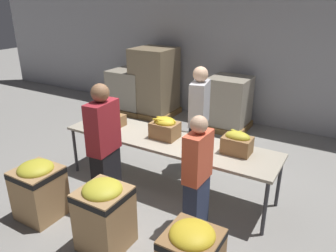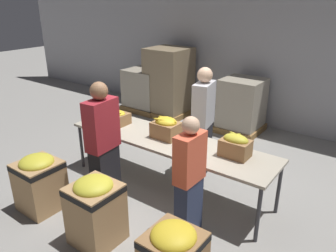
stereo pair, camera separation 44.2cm
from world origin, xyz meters
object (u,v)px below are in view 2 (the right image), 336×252
object	(u,v)px
banana_box_0	(115,117)
pallet_stack_0	(169,83)
pallet_stack_2	(147,90)
donation_bin_1	(95,209)
pallet_stack_1	(242,106)
volunteer_1	(189,178)
sorting_table	(168,142)
banana_box_1	(166,127)
volunteer_0	(103,145)
banana_box_2	(235,145)
donation_bin_0	(40,181)
volunteer_2	(203,123)

from	to	relation	value
banana_box_0	pallet_stack_0	xyz separation A→B (m)	(-0.90, 2.72, -0.11)
pallet_stack_2	donation_bin_1	bearing A→B (deg)	-57.11
pallet_stack_0	pallet_stack_1	distance (m)	1.92
volunteer_1	donation_bin_1	xyz separation A→B (m)	(-0.79, -0.80, -0.31)
sorting_table	banana_box_1	world-z (taller)	banana_box_1
banana_box_0	donation_bin_1	world-z (taller)	banana_box_0
volunteer_0	pallet_stack_2	size ratio (longest dim) A/B	1.67
banana_box_2	donation_bin_0	distance (m)	2.70
banana_box_1	banana_box_2	world-z (taller)	banana_box_1
volunteer_0	pallet_stack_0	bearing A→B (deg)	18.17
volunteer_1	volunteer_2	world-z (taller)	volunteer_2
volunteer_2	donation_bin_0	xyz separation A→B (m)	(-1.26, -2.20, -0.46)
banana_box_2	pallet_stack_1	xyz separation A→B (m)	(-1.11, 2.69, -0.39)
sorting_table	donation_bin_1	bearing A→B (deg)	-88.99
pallet_stack_2	pallet_stack_0	bearing A→B (deg)	0.94
volunteer_2	pallet_stack_0	distance (m)	2.94
banana_box_1	banana_box_2	size ratio (longest dim) A/B	1.03
volunteer_0	pallet_stack_0	distance (m)	3.84
volunteer_2	volunteer_1	bearing A→B (deg)	13.01
pallet_stack_0	banana_box_2	bearing A→B (deg)	-41.17
banana_box_2	pallet_stack_0	bearing A→B (deg)	138.83
banana_box_1	volunteer_2	distance (m)	0.73
pallet_stack_0	banana_box_1	bearing A→B (deg)	-54.47
sorting_table	volunteer_1	xyz separation A→B (m)	(0.82, -0.68, 0.00)
banana_box_0	pallet_stack_1	distance (m)	2.97
banana_box_0	donation_bin_0	world-z (taller)	banana_box_0
volunteer_0	donation_bin_0	size ratio (longest dim) A/B	2.19
volunteer_1	volunteer_2	bearing A→B (deg)	26.35
pallet_stack_1	banana_box_0	bearing A→B (deg)	-109.99
banana_box_1	donation_bin_0	xyz separation A→B (m)	(-1.03, -1.52, -0.55)
banana_box_2	pallet_stack_1	distance (m)	2.94
volunteer_2	donation_bin_1	size ratio (longest dim) A/B	2.07
banana_box_2	sorting_table	bearing A→B (deg)	-175.00
banana_box_2	volunteer_1	size ratio (longest dim) A/B	0.25
sorting_table	banana_box_2	distance (m)	1.05
volunteer_0	volunteer_2	xyz separation A→B (m)	(0.66, 1.54, 0.01)
volunteer_1	volunteer_2	distance (m)	1.56
sorting_table	volunteer_2	distance (m)	0.75
volunteer_1	pallet_stack_1	bearing A→B (deg)	15.87
donation_bin_1	pallet_stack_1	size ratio (longest dim) A/B	0.74
volunteer_0	pallet_stack_1	xyz separation A→B (m)	(0.42, 3.60, -0.31)
banana_box_0	pallet_stack_1	size ratio (longest dim) A/B	0.38
donation_bin_0	pallet_stack_0	world-z (taller)	pallet_stack_0
volunteer_2	pallet_stack_1	bearing A→B (deg)	174.69
banana_box_2	volunteer_0	distance (m)	1.78
volunteer_0	pallet_stack_0	xyz separation A→B (m)	(-1.49, 3.54, -0.07)
banana_box_2	donation_bin_1	size ratio (longest dim) A/B	0.44
pallet_stack_2	sorting_table	bearing A→B (deg)	-45.32
banana_box_0	banana_box_2	size ratio (longest dim) A/B	1.15
banana_box_2	donation_bin_0	bearing A→B (deg)	-143.66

